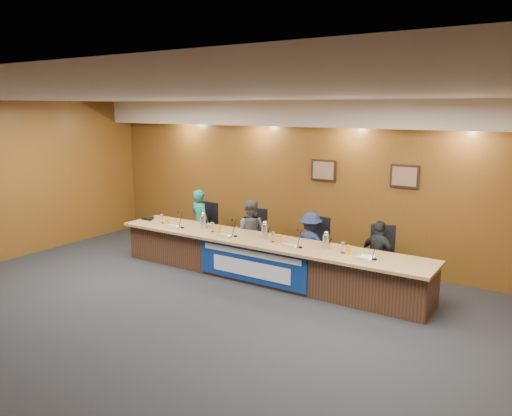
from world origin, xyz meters
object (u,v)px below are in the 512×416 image
at_px(panelist_d, 379,256).
at_px(dais_body, 264,260).
at_px(office_chair_a, 203,231).
at_px(office_chair_d, 380,261).
at_px(office_chair_c, 313,250).
at_px(carafe_left, 204,222).
at_px(speakerphone, 149,219).
at_px(panelist_b, 250,232).
at_px(panelist_a, 200,222).
at_px(banner, 251,264).
at_px(carafe_right, 326,242).
at_px(panelist_c, 310,245).
at_px(office_chair_b, 253,239).
at_px(carafe_mid, 265,231).

bearing_deg(panelist_d, dais_body, 31.69).
relative_size(office_chair_a, office_chair_d, 1.00).
xyz_separation_m(office_chair_c, carafe_left, (-2.06, -0.64, 0.39)).
bearing_deg(speakerphone, office_chair_a, 38.36).
bearing_deg(panelist_d, office_chair_a, 13.30).
distance_m(panelist_b, office_chair_a, 1.28).
xyz_separation_m(panelist_a, office_chair_d, (3.89, 0.10, -0.21)).
distance_m(banner, panelist_b, 1.24).
relative_size(dais_body, office_chair_c, 12.50).
relative_size(panelist_a, office_chair_c, 2.89).
bearing_deg(carafe_left, panelist_b, 36.21).
bearing_deg(carafe_right, carafe_left, 179.58).
bearing_deg(office_chair_c, panelist_b, -167.99).
bearing_deg(office_chair_a, panelist_d, -1.19).
bearing_deg(panelist_c, panelist_d, 177.17).
bearing_deg(panelist_a, office_chair_d, -163.30).
distance_m(banner, office_chair_b, 1.30).
xyz_separation_m(dais_body, carafe_left, (-1.42, 0.05, 0.52)).
bearing_deg(office_chair_c, panelist_c, -82.30).
relative_size(dais_body, carafe_mid, 23.27).
bearing_deg(carafe_mid, banner, -90.01).
bearing_deg(panelist_b, office_chair_b, -105.09).
relative_size(panelist_a, panelist_d, 1.15).
xyz_separation_m(banner, office_chair_c, (0.64, 1.10, 0.10)).
bearing_deg(office_chair_b, panelist_a, 173.66).
relative_size(panelist_d, carafe_left, 4.90).
bearing_deg(office_chair_b, speakerphone, -172.73).
bearing_deg(office_chair_a, carafe_right, -11.45).
bearing_deg(office_chair_b, dais_body, -55.97).
xyz_separation_m(office_chair_d, speakerphone, (-4.78, -0.71, 0.30)).
height_order(carafe_left, speakerphone, carafe_left).
bearing_deg(panelist_d, panelist_c, 14.77).
xyz_separation_m(panelist_c, carafe_left, (-2.06, -0.54, 0.27)).
distance_m(office_chair_b, carafe_mid, 1.02).
relative_size(panelist_b, panelist_c, 1.08).
height_order(office_chair_a, carafe_right, carafe_right).
height_order(panelist_a, carafe_mid, panelist_a).
height_order(dais_body, panelist_d, panelist_d).
bearing_deg(office_chair_d, carafe_right, -151.02).
bearing_deg(office_chair_c, carafe_right, -41.27).
bearing_deg(panelist_c, office_chair_c, -92.83).
relative_size(panelist_a, panelist_c, 1.16).
bearing_deg(banner, panelist_a, 152.82).
bearing_deg(panelist_b, banner, 109.26).
height_order(dais_body, panelist_c, panelist_c).
bearing_deg(carafe_left, carafe_mid, -0.19).
bearing_deg(speakerphone, office_chair_d, 8.41).
relative_size(banner, panelist_c, 1.83).
bearing_deg(office_chair_a, carafe_left, -49.87).
height_order(panelist_b, panelist_c, panelist_b).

